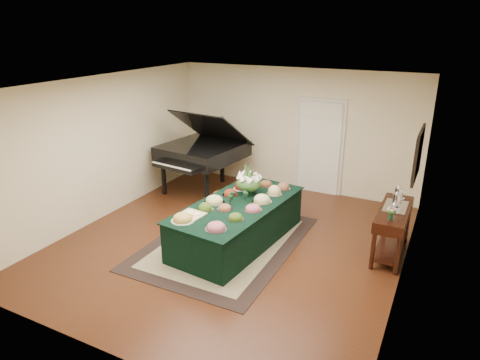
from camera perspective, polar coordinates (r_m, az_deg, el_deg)
The scene contains 14 objects.
ground at distance 7.50m, azimuth -1.04°, elevation -8.26°, with size 6.00×6.00×0.00m, color black.
area_rug at distance 7.48m, azimuth -1.95°, elevation -8.29°, with size 2.30×3.22×0.01m.
kitchen_doorway at distance 9.49m, azimuth 10.58°, elevation 4.24°, with size 1.05×0.07×2.10m.
buffet_table at distance 7.35m, azimuth -0.30°, elevation -5.70°, with size 1.51×2.73×0.72m.
food_platters at distance 7.22m, azimuth -0.34°, elevation -2.69°, with size 1.20×2.33×0.14m.
cutting_board at distance 6.80m, azimuth -6.50°, elevation -4.44°, with size 0.42×0.42×0.10m.
green_goblets at distance 7.20m, azimuth -0.23°, elevation -2.38°, with size 0.28×0.36×0.18m.
floral_centerpiece at distance 7.49m, azimuth 1.15°, elevation -0.04°, with size 0.45×0.45×0.45m.
grand_piano at distance 9.43m, azimuth -5.00°, elevation 3.90°, with size 1.82×2.00×1.86m.
wicker_basket at distance 8.85m, azimuth -2.14°, elevation -2.66°, with size 0.45×0.45×0.28m, color #AC8445.
mahogany_sideboard at distance 7.25m, azimuth 19.75°, elevation -4.98°, with size 0.45×1.34×0.82m.
tea_service at distance 7.30m, azimuth 20.23°, elevation -2.27°, with size 0.34×0.58×0.30m.
pink_bouquet at distance 6.72m, azimuth 19.54°, elevation -3.98°, with size 0.16×0.16×0.20m.
wall_painting at distance 6.86m, azimuth 22.66°, elevation 3.19°, with size 0.05×0.95×0.75m.
Camera 1 is at (3.09, -5.83, 3.57)m, focal length 32.00 mm.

